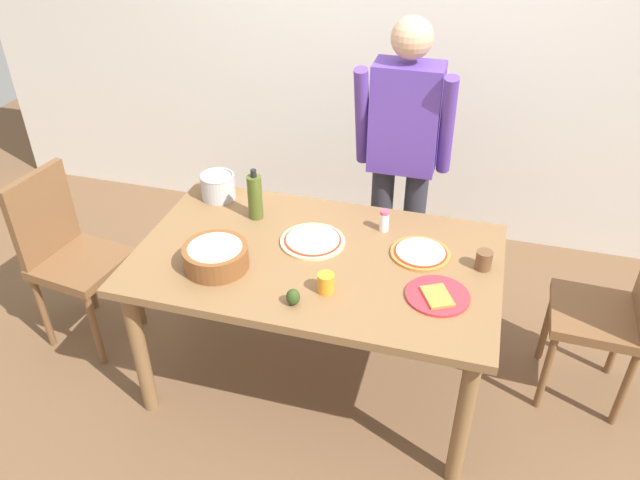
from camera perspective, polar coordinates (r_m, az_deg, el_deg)
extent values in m
plane|color=brown|center=(3.23, -0.25, -12.45)|extent=(8.00, 8.00, 0.00)
cube|color=silver|center=(3.93, 6.46, 18.46)|extent=(5.60, 0.10, 2.60)
cube|color=brown|center=(2.74, -0.28, -1.77)|extent=(1.60, 0.96, 0.04)
cylinder|color=brown|center=(2.96, -16.24, -9.86)|extent=(0.07, 0.07, 0.72)
cylinder|color=brown|center=(2.64, 13.00, -15.93)|extent=(0.07, 0.07, 0.72)
cylinder|color=brown|center=(3.49, -9.88, -1.21)|extent=(0.07, 0.07, 0.72)
cylinder|color=brown|center=(3.22, 14.20, -5.20)|extent=(0.07, 0.07, 0.72)
cylinder|color=#2D2D38|center=(3.51, 5.55, 0.69)|extent=(0.12, 0.12, 0.85)
cylinder|color=#2D2D38|center=(3.49, 8.44, 0.25)|extent=(0.12, 0.12, 0.85)
cube|color=#56389E|center=(3.16, 7.87, 11.07)|extent=(0.34, 0.20, 0.55)
cylinder|color=#56389E|center=(3.15, 3.89, 11.21)|extent=(0.07, 0.21, 0.55)
cylinder|color=#56389E|center=(3.10, 11.61, 10.19)|extent=(0.07, 0.21, 0.55)
sphere|color=tan|center=(3.03, 8.48, 17.94)|extent=(0.20, 0.20, 0.20)
cube|color=brown|center=(3.39, -21.11, -2.04)|extent=(0.45, 0.45, 0.05)
cube|color=brown|center=(3.38, -24.22, 2.14)|extent=(0.09, 0.38, 0.45)
cylinder|color=brown|center=(3.35, -19.97, -7.79)|extent=(0.04, 0.04, 0.45)
cylinder|color=brown|center=(3.53, -16.46, -4.52)|extent=(0.04, 0.04, 0.45)
cylinder|color=brown|center=(3.56, -24.10, -6.09)|extent=(0.04, 0.04, 0.45)
cylinder|color=brown|center=(3.73, -20.57, -3.11)|extent=(0.04, 0.04, 0.45)
cube|color=brown|center=(3.12, 24.07, -6.37)|extent=(0.41, 0.41, 0.05)
cylinder|color=brown|center=(3.38, 20.14, -7.36)|extent=(0.04, 0.04, 0.45)
cylinder|color=brown|center=(3.12, 20.05, -11.35)|extent=(0.04, 0.04, 0.45)
cylinder|color=brown|center=(3.43, 25.77, -8.22)|extent=(0.04, 0.04, 0.45)
cylinder|color=brown|center=(3.18, 26.20, -12.20)|extent=(0.04, 0.04, 0.45)
cylinder|color=beige|center=(2.81, -0.68, -0.12)|extent=(0.30, 0.30, 0.01)
cylinder|color=#B22D1E|center=(2.81, -0.68, 0.02)|extent=(0.26, 0.26, 0.00)
cylinder|color=beige|center=(2.81, -0.68, 0.08)|extent=(0.24, 0.24, 0.00)
cylinder|color=#C67A33|center=(2.77, 9.22, -1.24)|extent=(0.26, 0.26, 0.01)
cylinder|color=#B22D1E|center=(2.76, 9.23, -1.10)|extent=(0.23, 0.23, 0.00)
cylinder|color=beige|center=(2.76, 9.24, -1.03)|extent=(0.22, 0.22, 0.00)
cylinder|color=red|center=(2.55, 10.76, -5.05)|extent=(0.26, 0.26, 0.01)
cube|color=#CC8438|center=(2.52, 10.74, -5.11)|extent=(0.15, 0.17, 0.01)
cylinder|color=brown|center=(2.67, -9.57, -1.54)|extent=(0.28, 0.28, 0.10)
ellipsoid|color=beige|center=(2.65, -9.65, -0.84)|extent=(0.25, 0.25, 0.05)
cylinder|color=#47561E|center=(2.96, -6.00, 3.94)|extent=(0.07, 0.07, 0.22)
cylinder|color=black|center=(2.90, -6.15, 6.13)|extent=(0.03, 0.03, 0.04)
cylinder|color=#B7B7BC|center=(3.17, -9.37, 4.83)|extent=(0.17, 0.17, 0.12)
torus|color=#A5A5AD|center=(3.14, -9.48, 5.85)|extent=(0.17, 0.17, 0.01)
cylinder|color=orange|center=(2.51, 0.55, -3.99)|extent=(0.07, 0.07, 0.08)
cylinder|color=brown|center=(2.72, 14.84, -1.80)|extent=(0.07, 0.07, 0.08)
cylinder|color=white|center=(2.89, 5.92, 1.66)|extent=(0.04, 0.04, 0.09)
cylinder|color=#D84C66|center=(2.86, 5.98, 2.55)|extent=(0.04, 0.04, 0.02)
ellipsoid|color=#2D4219|center=(2.45, -2.42, -5.27)|extent=(0.06, 0.06, 0.07)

